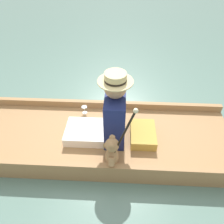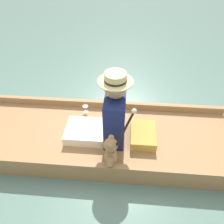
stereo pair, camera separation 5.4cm
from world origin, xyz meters
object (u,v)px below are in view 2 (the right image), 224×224
(seated_person, at_px, (108,116))
(teddy_bear, at_px, (110,153))
(walking_cane, at_px, (122,136))
(wine_glass, at_px, (86,108))

(seated_person, xyz_separation_m, teddy_bear, (-0.38, -0.06, -0.14))
(seated_person, distance_m, walking_cane, 0.45)
(teddy_bear, distance_m, walking_cane, 0.29)
(teddy_bear, distance_m, wine_glass, 0.88)
(seated_person, distance_m, teddy_bear, 0.41)
(seated_person, xyz_separation_m, walking_cane, (-0.40, -0.16, 0.13))
(wine_glass, bearing_deg, seated_person, -140.08)
(wine_glass, distance_m, walking_cane, 1.01)
(walking_cane, bearing_deg, teddy_bear, 79.48)
(teddy_bear, relative_size, walking_cane, 0.49)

